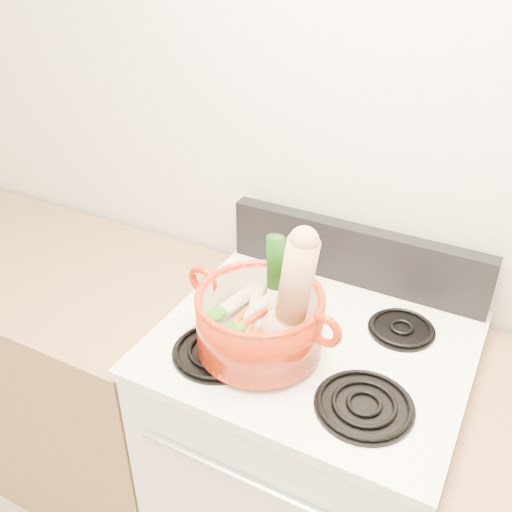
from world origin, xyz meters
The scene contains 25 objects.
wall_back centered at (0.00, 1.75, 1.30)m, with size 3.50×0.02×2.60m, color silver.
stove_body centered at (0.00, 1.40, 0.46)m, with size 0.76×0.65×0.92m, color white.
cooktop centered at (0.00, 1.40, 0.93)m, with size 0.78×0.67×0.03m, color white.
control_backsplash centered at (0.00, 1.70, 1.04)m, with size 0.76×0.05×0.18m, color black.
oven_handle centered at (0.00, 1.06, 0.78)m, with size 0.02×0.02×0.60m, color silver.
counter_left centered at (-1.07, 1.40, 0.45)m, with size 1.36×0.65×0.90m, color olive.
burner_front_left centered at (-0.19, 1.24, 0.96)m, with size 0.22×0.22×0.02m, color black.
burner_front_right centered at (0.19, 1.24, 0.96)m, with size 0.22×0.22×0.02m, color black.
burner_back_left centered at (-0.19, 1.54, 0.96)m, with size 0.17×0.17×0.02m, color black.
burner_back_right centered at (0.19, 1.54, 0.96)m, with size 0.17×0.17×0.02m, color black.
dutch_oven centered at (-0.10, 1.30, 1.04)m, with size 0.31×0.31×0.15m, color #A4240A.
pot_handle_left centered at (-0.27, 1.32, 1.10)m, with size 0.09×0.09×0.02m, color #A4240A.
pot_handle_right centered at (0.07, 1.28, 1.10)m, with size 0.09×0.09×0.02m, color #A4240A.
squash centered at (-0.02, 1.29, 1.15)m, with size 0.13×0.13×0.31m, color tan, non-canonical shape.
leek centered at (-0.08, 1.34, 1.14)m, with size 0.04×0.04×0.28m, color beige.
ginger centered at (-0.09, 1.40, 1.02)m, with size 0.08×0.06×0.05m, color tan.
parsnip_0 centered at (-0.15, 1.33, 1.02)m, with size 0.04×0.04×0.22m, color #EEE6C2.
parsnip_1 centered at (-0.20, 1.33, 1.03)m, with size 0.04×0.04×0.21m, color beige.
parsnip_2 centered at (-0.15, 1.36, 1.04)m, with size 0.04×0.04×0.18m, color beige.
parsnip_3 centered at (-0.22, 1.31, 1.04)m, with size 0.04×0.04×0.17m, color beige.
carrot_0 centered at (-0.10, 1.25, 1.02)m, with size 0.03×0.03×0.16m, color #DA550A.
carrot_1 centered at (-0.16, 1.26, 1.03)m, with size 0.04×0.04×0.16m, color #C65009.
carrot_2 centered at (-0.11, 1.25, 1.03)m, with size 0.03×0.03×0.16m, color #CF5F0A.
carrot_3 centered at (-0.11, 1.23, 1.03)m, with size 0.03×0.03×0.15m, color red.
carrot_4 centered at (-0.13, 1.27, 1.04)m, with size 0.03×0.03×0.16m, color #CF430A.
Camera 1 is at (0.40, 0.34, 1.90)m, focal length 40.00 mm.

